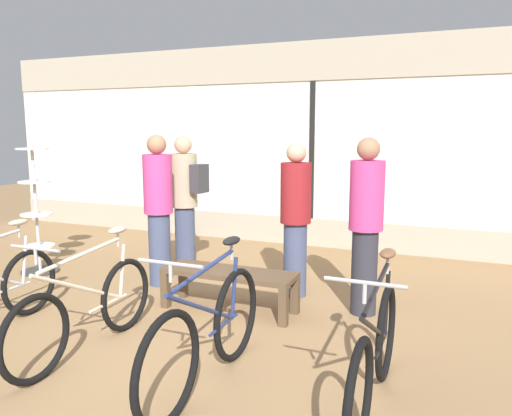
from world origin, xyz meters
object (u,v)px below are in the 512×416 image
at_px(bicycle_left, 87,309).
at_px(customer_near_bench, 296,217).
at_px(bicycle_right, 207,334).
at_px(bicycle_far_right, 375,356).
at_px(accessory_rack, 37,219).
at_px(display_bench, 229,278).
at_px(customer_by_window, 185,200).
at_px(customer_mid_floor, 158,207).
at_px(customer_near_rack, 366,223).

distance_m(bicycle_left, customer_near_bench, 2.42).
relative_size(bicycle_left, bicycle_right, 0.99).
xyz_separation_m(bicycle_far_right, customer_near_bench, (-1.23, 2.04, 0.51)).
distance_m(accessory_rack, display_bench, 2.95).
distance_m(bicycle_left, customer_by_window, 2.53).
distance_m(bicycle_right, customer_mid_floor, 2.62).
distance_m(display_bench, customer_near_bench, 1.02).
bearing_deg(customer_near_bench, bicycle_far_right, -58.88).
bearing_deg(display_bench, customer_by_window, 136.88).
height_order(bicycle_left, bicycle_right, bicycle_right).
bearing_deg(bicycle_left, customer_near_rack, 42.49).
bearing_deg(customer_near_rack, accessory_rack, -177.83).
xyz_separation_m(display_bench, customer_by_window, (-1.14, 1.07, 0.61)).
bearing_deg(customer_mid_floor, bicycle_left, -75.13).
xyz_separation_m(bicycle_right, customer_by_window, (-1.67, 2.53, 0.56)).
bearing_deg(bicycle_far_right, bicycle_left, -179.43).
bearing_deg(bicycle_right, bicycle_left, 174.51).
bearing_deg(customer_near_rack, bicycle_left, -137.51).
distance_m(accessory_rack, customer_near_bench, 3.42).
xyz_separation_m(bicycle_left, customer_by_window, (-0.47, 2.41, 0.59)).
xyz_separation_m(bicycle_right, customer_near_rack, (0.77, 1.92, 0.54)).
bearing_deg(display_bench, accessory_rack, 174.11).
relative_size(customer_by_window, customer_near_bench, 1.03).
relative_size(display_bench, customer_mid_floor, 0.78).
bearing_deg(accessory_rack, customer_mid_floor, 5.45).
distance_m(customer_by_window, customer_mid_floor, 0.60).
distance_m(bicycle_far_right, customer_near_bench, 2.43).
height_order(customer_near_rack, customer_by_window, customer_near_rack).
xyz_separation_m(customer_near_rack, customer_near_bench, (-0.82, 0.26, -0.04)).
bearing_deg(accessory_rack, customer_by_window, 23.35).
height_order(bicycle_right, display_bench, bicycle_right).
bearing_deg(bicycle_right, customer_near_bench, 91.47).
bearing_deg(customer_near_bench, customer_near_rack, -17.28).
xyz_separation_m(bicycle_left, customer_mid_floor, (-0.48, 1.81, 0.58)).
distance_m(bicycle_left, customer_near_rack, 2.73).
xyz_separation_m(customer_mid_floor, customer_near_bench, (1.63, 0.25, -0.05)).
bearing_deg(customer_near_rack, customer_mid_floor, 179.80).
height_order(bicycle_right, customer_by_window, customer_by_window).
bearing_deg(display_bench, customer_near_bench, 56.39).
distance_m(accessory_rack, customer_by_window, 1.95).
height_order(display_bench, customer_mid_floor, customer_mid_floor).
height_order(bicycle_right, customer_near_rack, customer_near_rack).
relative_size(bicycle_left, bicycle_far_right, 1.01).
distance_m(bicycle_far_right, customer_near_rack, 1.91).
bearing_deg(customer_mid_floor, customer_near_bench, 8.62).
bearing_deg(customer_near_bench, customer_by_window, 167.72).
xyz_separation_m(accessory_rack, customer_by_window, (1.78, 0.77, 0.26)).
bearing_deg(customer_near_bench, customer_mid_floor, -171.38).
bearing_deg(customer_near_bench, accessory_rack, -173.02).
bearing_deg(customer_by_window, customer_near_bench, -12.28).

